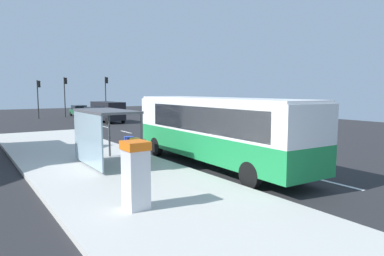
{
  "coord_description": "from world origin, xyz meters",
  "views": [
    {
      "loc": [
        -11.51,
        -13.59,
        3.53
      ],
      "look_at": [
        -1.0,
        2.01,
        1.5
      ],
      "focal_mm": 32.33,
      "sensor_mm": 36.0,
      "label": 1
    }
  ],
  "objects_px": {
    "recycling_bin_yellow": "(135,147)",
    "bus_shelter": "(99,123)",
    "white_van": "(108,110)",
    "traffic_light_near_side": "(106,90)",
    "recycling_bin_blue": "(129,146)",
    "ticket_machine": "(136,174)",
    "sedan_far": "(94,113)",
    "traffic_light_median": "(65,91)",
    "recycling_bin_red": "(141,149)",
    "traffic_light_far_side": "(38,93)",
    "bus": "(215,127)",
    "sedan_near": "(79,111)"
  },
  "relations": [
    {
      "from": "recycling_bin_yellow",
      "to": "ticket_machine",
      "type": "bearing_deg",
      "value": -114.34
    },
    {
      "from": "recycling_bin_yellow",
      "to": "bus",
      "type": "bearing_deg",
      "value": -54.3
    },
    {
      "from": "white_van",
      "to": "traffic_light_near_side",
      "type": "distance_m",
      "value": 10.14
    },
    {
      "from": "traffic_light_near_side",
      "to": "traffic_light_median",
      "type": "relative_size",
      "value": 1.02
    },
    {
      "from": "sedan_near",
      "to": "traffic_light_median",
      "type": "relative_size",
      "value": 0.83
    },
    {
      "from": "recycling_bin_blue",
      "to": "ticket_machine",
      "type": "bearing_deg",
      "value": -112.41
    },
    {
      "from": "white_van",
      "to": "traffic_light_median",
      "type": "xyz_separation_m",
      "value": [
        -1.8,
        10.92,
        2.19
      ]
    },
    {
      "from": "recycling_bin_blue",
      "to": "traffic_light_near_side",
      "type": "xyz_separation_m",
      "value": [
        9.69,
        29.77,
        2.95
      ]
    },
    {
      "from": "recycling_bin_red",
      "to": "traffic_light_far_side",
      "type": "xyz_separation_m",
      "value": [
        1.1,
        31.97,
        2.59
      ]
    },
    {
      "from": "white_van",
      "to": "bus_shelter",
      "type": "distance_m",
      "value": 23.89
    },
    {
      "from": "ticket_machine",
      "to": "traffic_light_median",
      "type": "distance_m",
      "value": 40.14
    },
    {
      "from": "ticket_machine",
      "to": "recycling_bin_red",
      "type": "bearing_deg",
      "value": 63.39
    },
    {
      "from": "bus",
      "to": "traffic_light_far_side",
      "type": "bearing_deg",
      "value": 92.29
    },
    {
      "from": "traffic_light_far_side",
      "to": "traffic_light_median",
      "type": "distance_m",
      "value": 3.6
    },
    {
      "from": "recycling_bin_red",
      "to": "recycling_bin_blue",
      "type": "bearing_deg",
      "value": 90.0
    },
    {
      "from": "recycling_bin_red",
      "to": "bus_shelter",
      "type": "distance_m",
      "value": 2.68
    },
    {
      "from": "bus",
      "to": "recycling_bin_red",
      "type": "bearing_deg",
      "value": 132.01
    },
    {
      "from": "ticket_machine",
      "to": "traffic_light_median",
      "type": "bearing_deg",
      "value": 78.68
    },
    {
      "from": "sedan_far",
      "to": "recycling_bin_blue",
      "type": "relative_size",
      "value": 4.71
    },
    {
      "from": "white_van",
      "to": "bus_shelter",
      "type": "relative_size",
      "value": 1.32
    },
    {
      "from": "bus_shelter",
      "to": "bus",
      "type": "bearing_deg",
      "value": -26.36
    },
    {
      "from": "recycling_bin_red",
      "to": "traffic_light_far_side",
      "type": "distance_m",
      "value": 32.09
    },
    {
      "from": "ticket_machine",
      "to": "traffic_light_median",
      "type": "relative_size",
      "value": 0.36
    },
    {
      "from": "sedan_far",
      "to": "traffic_light_median",
      "type": "relative_size",
      "value": 0.84
    },
    {
      "from": "white_van",
      "to": "sedan_far",
      "type": "distance_m",
      "value": 5.09
    },
    {
      "from": "recycling_bin_yellow",
      "to": "traffic_light_median",
      "type": "height_order",
      "value": "traffic_light_median"
    },
    {
      "from": "traffic_light_near_side",
      "to": "recycling_bin_yellow",
      "type": "bearing_deg",
      "value": -107.65
    },
    {
      "from": "bus",
      "to": "recycling_bin_yellow",
      "type": "xyz_separation_m",
      "value": [
        -2.49,
        3.46,
        -1.19
      ]
    },
    {
      "from": "recycling_bin_blue",
      "to": "traffic_light_near_side",
      "type": "relative_size",
      "value": 0.17
    },
    {
      "from": "recycling_bin_yellow",
      "to": "bus_shelter",
      "type": "xyz_separation_m",
      "value": [
        -2.21,
        -1.13,
        1.44
      ]
    },
    {
      "from": "recycling_bin_red",
      "to": "traffic_light_far_side",
      "type": "bearing_deg",
      "value": 88.03
    },
    {
      "from": "recycling_bin_yellow",
      "to": "traffic_light_median",
      "type": "relative_size",
      "value": 0.18
    },
    {
      "from": "bus",
      "to": "traffic_light_median",
      "type": "height_order",
      "value": "traffic_light_median"
    },
    {
      "from": "traffic_light_far_side",
      "to": "bus_shelter",
      "type": "relative_size",
      "value": 1.22
    },
    {
      "from": "sedan_far",
      "to": "recycling_bin_red",
      "type": "height_order",
      "value": "sedan_far"
    },
    {
      "from": "traffic_light_median",
      "to": "bus_shelter",
      "type": "distance_m",
      "value": 33.92
    },
    {
      "from": "white_van",
      "to": "ticket_machine",
      "type": "distance_m",
      "value": 29.97
    },
    {
      "from": "recycling_bin_blue",
      "to": "traffic_light_median",
      "type": "bearing_deg",
      "value": 81.66
    },
    {
      "from": "bus",
      "to": "ticket_machine",
      "type": "distance_m",
      "value": 6.91
    },
    {
      "from": "traffic_light_far_side",
      "to": "bus_shelter",
      "type": "bearing_deg",
      "value": -95.84
    },
    {
      "from": "bus_shelter",
      "to": "recycling_bin_blue",
      "type": "bearing_deg",
      "value": 39.65
    },
    {
      "from": "ticket_machine",
      "to": "traffic_light_near_side",
      "type": "height_order",
      "value": "traffic_light_near_side"
    },
    {
      "from": "ticket_machine",
      "to": "traffic_light_median",
      "type": "height_order",
      "value": "traffic_light_median"
    },
    {
      "from": "ticket_machine",
      "to": "recycling_bin_red",
      "type": "distance_m",
      "value": 7.31
    },
    {
      "from": "sedan_far",
      "to": "traffic_light_median",
      "type": "bearing_deg",
      "value": 107.95
    },
    {
      "from": "white_van",
      "to": "bus_shelter",
      "type": "height_order",
      "value": "bus_shelter"
    },
    {
      "from": "sedan_far",
      "to": "traffic_light_median",
      "type": "xyz_separation_m",
      "value": [
        -1.9,
        5.87,
        2.74
      ]
    },
    {
      "from": "white_van",
      "to": "traffic_light_far_side",
      "type": "height_order",
      "value": "traffic_light_far_side"
    },
    {
      "from": "bus",
      "to": "sedan_near",
      "type": "xyz_separation_m",
      "value": [
        4.01,
        36.01,
        -1.05
      ]
    },
    {
      "from": "sedan_far",
      "to": "recycling_bin_red",
      "type": "bearing_deg",
      "value": -103.58
    }
  ]
}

